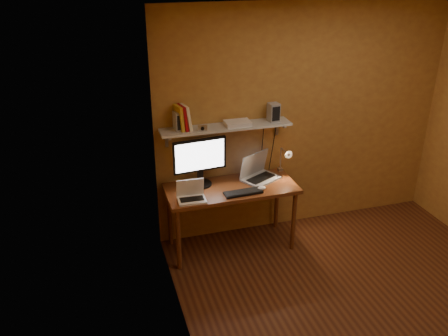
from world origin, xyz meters
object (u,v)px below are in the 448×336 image
object	(u,v)px
monitor	(200,160)
mouse	(262,188)
desk_lamp	(285,157)
shelf_camera	(203,128)
wall_shelf	(226,127)
keyboard	(243,193)
router	(238,123)
speaker_right	(274,112)
speaker_left	(179,121)
netbook	(191,194)
desk	(231,194)
laptop	(258,172)

from	to	relation	value
monitor	mouse	size ratio (longest dim) A/B	5.88
desk_lamp	shelf_camera	distance (m)	1.03
wall_shelf	monitor	distance (m)	0.44
desk_lamp	shelf_camera	xyz separation A→B (m)	(-0.93, -0.01, 0.45)
wall_shelf	keyboard	distance (m)	0.71
router	speaker_right	bearing A→B (deg)	1.67
wall_shelf	monitor	bearing A→B (deg)	-171.19
speaker_right	router	bearing A→B (deg)	175.33
desk_lamp	speaker_left	bearing A→B (deg)	176.11
speaker_right	shelf_camera	world-z (taller)	speaker_right
netbook	router	world-z (taller)	router
wall_shelf	mouse	size ratio (longest dim) A/B	14.23
desk	mouse	xyz separation A→B (m)	(0.29, -0.15, 0.10)
monitor	netbook	world-z (taller)	monitor
netbook	speaker_left	world-z (taller)	speaker_left
speaker_right	router	size ratio (longest dim) A/B	0.74
desk	mouse	size ratio (longest dim) A/B	14.23
laptop	mouse	distance (m)	0.29
router	netbook	bearing A→B (deg)	-151.27
desk_lamp	speaker_right	world-z (taller)	speaker_right
keyboard	wall_shelf	bearing A→B (deg)	98.71
keyboard	router	xyz separation A→B (m)	(0.05, 0.36, 0.64)
router	mouse	bearing A→B (deg)	-62.93
shelf_camera	router	bearing A→B (deg)	8.67
desk	keyboard	xyz separation A→B (m)	(0.07, -0.18, 0.10)
netbook	desk	bearing A→B (deg)	19.45
speaker_left	speaker_right	xyz separation A→B (m)	(1.02, -0.01, 0.00)
desk_lamp	router	xyz separation A→B (m)	(-0.54, 0.05, 0.44)
laptop	speaker_right	bearing A→B (deg)	-7.39
desk	mouse	bearing A→B (deg)	-27.79
wall_shelf	keyboard	bearing A→B (deg)	-78.90
netbook	shelf_camera	xyz separation A→B (m)	(0.20, 0.26, 0.60)
desk	monitor	size ratio (longest dim) A/B	2.42
speaker_left	shelf_camera	xyz separation A→B (m)	(0.22, -0.09, -0.07)
laptop	netbook	distance (m)	0.86
desk_lamp	speaker_left	distance (m)	1.26
keyboard	router	size ratio (longest dim) A/B	1.50
desk	monitor	distance (m)	0.51
wall_shelf	monitor	world-z (taller)	wall_shelf
shelf_camera	desk	bearing A→B (deg)	-23.37
desk_lamp	speaker_right	bearing A→B (deg)	154.40
mouse	speaker_left	bearing A→B (deg)	147.77
netbook	mouse	world-z (taller)	netbook
netbook	speaker_right	xyz separation A→B (m)	(1.00, 0.34, 0.67)
monitor	router	size ratio (longest dim) A/B	2.15
wall_shelf	mouse	bearing A→B (deg)	-50.24
laptop	shelf_camera	xyz separation A→B (m)	(-0.62, -0.00, 0.58)
wall_shelf	laptop	size ratio (longest dim) A/B	2.93
shelf_camera	desk_lamp	bearing A→B (deg)	0.47
laptop	netbook	bearing A→B (deg)	170.74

